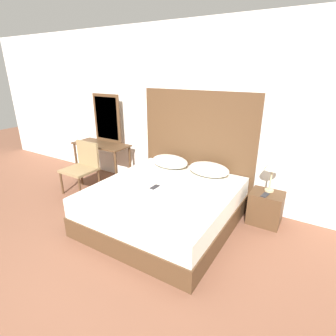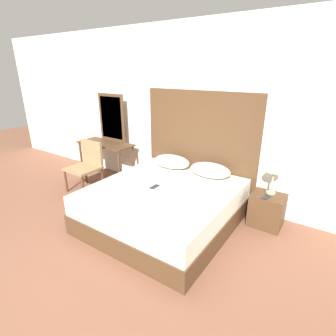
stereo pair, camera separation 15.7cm
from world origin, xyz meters
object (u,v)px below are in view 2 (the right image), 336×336
Objects in this scene: nightstand at (267,210)px; table_lamp at (275,167)px; vanity_desk at (106,149)px; bed at (164,205)px; phone_on_nightstand at (266,197)px; phone_on_bed at (155,187)px; chair at (87,163)px.

table_lamp reaches higher than nightstand.
nightstand is 0.42× the size of vanity_desk.
vanity_desk is at bearing -178.26° from nightstand.
bed is 1.92m from vanity_desk.
nightstand is 0.94× the size of table_lamp.
phone_on_bed is at bearing -151.74° from phone_on_nightstand.
bed is 1.55m from table_lamp.
nightstand is 3.01m from chair.
phone_on_bed is 1.65m from chair.
vanity_desk is at bearing 157.32° from phone_on_bed.
chair is (-2.95, -0.65, -0.35)m from table_lamp.
chair is at bearing -167.56° from table_lamp.
table_lamp reaches higher than chair.
chair reaches higher than bed.
phone_on_bed is (-0.11, -0.06, 0.28)m from bed.
phone_on_bed reaches higher than nightstand.
bed is 4.16× the size of nightstand.
bed is at bearing -151.80° from phone_on_nightstand.
phone_on_bed reaches higher than bed.
table_lamp is 0.44× the size of vanity_desk.
phone_on_bed is at bearing -151.06° from bed.
nightstand is at bearing 30.96° from phone_on_bed.
table_lamp reaches higher than phone_on_nightstand.
chair is (-2.94, -0.58, 0.26)m from nightstand.
phone_on_nightstand is 2.97m from chair.
phone_on_nightstand is at bearing 0.00° from vanity_desk.
chair is at bearing 172.76° from phone_on_bed.
phone_on_nightstand is at bearing 28.20° from bed.
vanity_desk is (-1.78, 0.63, 0.35)m from bed.
chair is at bearing -170.55° from phone_on_nightstand.
nightstand is at bearing 80.08° from phone_on_nightstand.
bed is 1.40m from nightstand.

